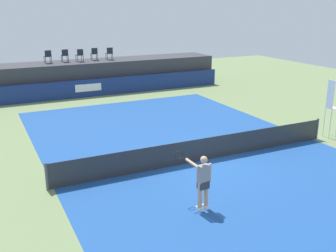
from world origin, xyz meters
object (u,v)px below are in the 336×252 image
Objects in this scene: spectator_chair_right at (94,53)px; umpire_chair at (331,105)px; net_post_far at (317,129)px; tennis_player at (203,181)px; spectator_chair_left at (65,55)px; net_post_near at (47,176)px; spectator_chair_center at (80,55)px; spectator_chair_far_left at (48,56)px; spectator_chair_far_right at (109,53)px.

spectator_chair_right is 17.02m from umpire_chair.
umpire_chair is 2.76× the size of net_post_far.
umpire_chair is (6.93, -15.50, -1.11)m from spectator_chair_right.
spectator_chair_right is 0.50× the size of tennis_player.
spectator_chair_left is 19.02m from tennis_player.
spectator_chair_right is 16.85m from net_post_near.
spectator_chair_center is 1.18m from spectator_chair_right.
spectator_chair_center is 16.17m from net_post_near.
spectator_chair_left is at bearing 118.31° from net_post_far.
net_post_near is at bearing 180.00° from net_post_far.
spectator_chair_center and spectator_chair_right have the same top height.
spectator_chair_far_left is 2.17m from spectator_chair_center.
spectator_chair_left is at bearing 3.91° from spectator_chair_far_left.
spectator_chair_left is 0.50× the size of tennis_player.
spectator_chair_far_left is 0.89× the size of net_post_near.
spectator_chair_center is at bearing -164.83° from spectator_chair_right.
spectator_chair_far_left is 18.51m from umpire_chair.
spectator_chair_right is 19.17m from tennis_player.
spectator_chair_far_right is at bearing 1.84° from spectator_chair_center.
spectator_chair_left is 1.00× the size of spectator_chair_right.
spectator_chair_right is (3.30, 0.12, 0.00)m from spectator_chair_far_left.
spectator_chair_right is (2.13, 0.04, 0.00)m from spectator_chair_left.
spectator_chair_far_left reaches higher than umpire_chair.
net_post_near is (-13.12, -0.01, -1.09)m from umpire_chair.
tennis_player is (-9.03, -3.48, -0.63)m from umpire_chair.
spectator_chair_right is at bearing 167.48° from spectator_chair_far_right.
tennis_player is (0.02, -18.94, -1.73)m from spectator_chair_left.
spectator_chair_far_right is at bearing -3.54° from spectator_chair_left.
spectator_chair_center is 1.00× the size of spectator_chair_far_right.
spectator_chair_center is 0.89× the size of net_post_far.
spectator_chair_far_left is 15.81m from net_post_near.
spectator_chair_far_left reaches higher than net_post_near.
spectator_chair_far_right reaches higher than umpire_chair.
spectator_chair_left is 1.00× the size of spectator_chair_center.
spectator_chair_center is at bearing -15.15° from spectator_chair_left.
spectator_chair_right is 0.32× the size of umpire_chair.
spectator_chair_far_left is at bearing 93.63° from tennis_player.
net_post_near is at bearing -111.76° from spectator_chair_right.
spectator_chair_left is at bearing 164.85° from spectator_chair_center.
net_post_near is 0.56× the size of tennis_player.
spectator_chair_far_right is (1.07, -0.24, 0.00)m from spectator_chair_right.
spectator_chair_far_right is (3.19, -0.20, 0.00)m from spectator_chair_left.
tennis_player is at bearing -96.33° from spectator_chair_right.
spectator_chair_right is at bearing 68.24° from net_post_near.
spectator_chair_far_left and spectator_chair_right have the same top height.
tennis_player is (-8.31, -3.47, 0.46)m from net_post_far.
spectator_chair_left is 17.95m from umpire_chair.
spectator_chair_far_left is at bearing 175.04° from spectator_chair_center.
spectator_chair_left is 1.03m from spectator_chair_center.
net_post_far is (5.14, -15.28, -2.19)m from spectator_chair_far_right.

